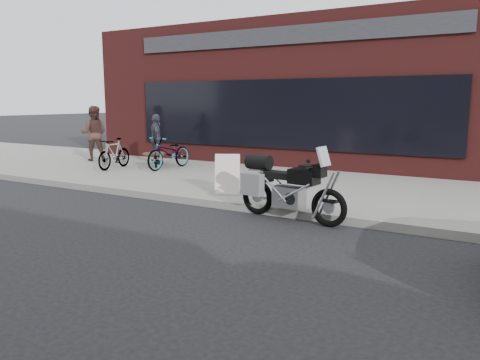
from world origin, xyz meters
TOP-DOWN VIEW (x-y plane):
  - ground at (0.00, 0.00)m, footprint 120.00×120.00m
  - near_sidewalk at (0.00, 7.00)m, footprint 44.00×6.00m
  - storefront at (-2.00, 13.98)m, footprint 14.00×10.07m
  - motorcycle at (0.50, 3.90)m, footprint 2.11×0.70m
  - bicycle_front at (-4.55, 7.06)m, footprint 0.70×1.78m
  - bicycle_rear at (-5.90, 6.25)m, footprint 0.62×1.50m
  - sandwich_sign at (-1.22, 4.80)m, footprint 0.68×0.66m
  - cafe_table at (-5.06, 7.06)m, footprint 0.75×0.75m
  - cafe_patron_left at (-7.83, 7.33)m, footprint 1.09×1.04m
  - cafe_patron_right at (-5.50, 7.64)m, footprint 0.92×0.89m

SIDE VIEW (x-z plane):
  - ground at x=0.00m, z-range 0.00..0.00m
  - near_sidewalk at x=0.00m, z-range 0.00..0.15m
  - cafe_table at x=-5.06m, z-range 0.33..0.76m
  - sandwich_sign at x=-1.22m, z-range 0.15..0.98m
  - motorcycle at x=0.50m, z-range -0.09..1.25m
  - bicycle_rear at x=-5.90m, z-range 0.15..1.02m
  - bicycle_front at x=-4.55m, z-range 0.15..1.07m
  - cafe_patron_right at x=-5.50m, z-range 0.15..1.69m
  - cafe_patron_left at x=-7.83m, z-range 0.15..1.92m
  - storefront at x=-2.00m, z-range 0.00..4.50m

